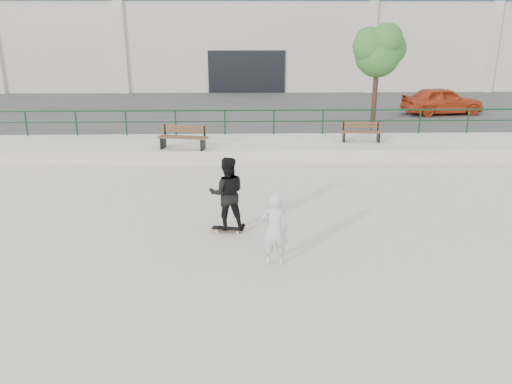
{
  "coord_description": "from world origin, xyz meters",
  "views": [
    {
      "loc": [
        -0.26,
        -9.33,
        4.82
      ],
      "look_at": [
        0.04,
        2.0,
        0.99
      ],
      "focal_mm": 35.0,
      "sensor_mm": 36.0,
      "label": 1
    }
  ],
  "objects_px": {
    "red_car": "(442,101)",
    "skateboard": "(228,229)",
    "bench_left": "(183,137)",
    "tree": "(379,49)",
    "seated_skater": "(274,229)",
    "standing_skater": "(227,193)",
    "bench_right": "(361,132)"
  },
  "relations": [
    {
      "from": "standing_skater",
      "to": "seated_skater",
      "type": "xyz_separation_m",
      "value": [
        1.02,
        -1.75,
        -0.2
      ]
    },
    {
      "from": "skateboard",
      "to": "bench_right",
      "type": "bearing_deg",
      "value": 68.11
    },
    {
      "from": "seated_skater",
      "to": "tree",
      "type": "bearing_deg",
      "value": -113.01
    },
    {
      "from": "skateboard",
      "to": "seated_skater",
      "type": "xyz_separation_m",
      "value": [
        1.02,
        -1.75,
        0.71
      ]
    },
    {
      "from": "bench_right",
      "to": "standing_skater",
      "type": "distance_m",
      "value": 9.03
    },
    {
      "from": "standing_skater",
      "to": "seated_skater",
      "type": "height_order",
      "value": "standing_skater"
    },
    {
      "from": "tree",
      "to": "skateboard",
      "type": "relative_size",
      "value": 5.45
    },
    {
      "from": "bench_right",
      "to": "seated_skater",
      "type": "bearing_deg",
      "value": -109.08
    },
    {
      "from": "bench_left",
      "to": "skateboard",
      "type": "distance_m",
      "value": 6.84
    },
    {
      "from": "bench_left",
      "to": "skateboard",
      "type": "relative_size",
      "value": 2.34
    },
    {
      "from": "tree",
      "to": "red_car",
      "type": "xyz_separation_m",
      "value": [
        4.1,
        2.63,
        -2.61
      ]
    },
    {
      "from": "tree",
      "to": "seated_skater",
      "type": "xyz_separation_m",
      "value": [
        -5.25,
        -12.69,
        -3.0
      ]
    },
    {
      "from": "tree",
      "to": "skateboard",
      "type": "xyz_separation_m",
      "value": [
        -6.27,
        -10.93,
        -3.71
      ]
    },
    {
      "from": "bench_left",
      "to": "standing_skater",
      "type": "bearing_deg",
      "value": -62.78
    },
    {
      "from": "red_car",
      "to": "seated_skater",
      "type": "xyz_separation_m",
      "value": [
        -9.35,
        -15.32,
        -0.39
      ]
    },
    {
      "from": "red_car",
      "to": "seated_skater",
      "type": "bearing_deg",
      "value": 140.94
    },
    {
      "from": "bench_left",
      "to": "bench_right",
      "type": "height_order",
      "value": "bench_left"
    },
    {
      "from": "tree",
      "to": "skateboard",
      "type": "distance_m",
      "value": 13.14
    },
    {
      "from": "seated_skater",
      "to": "red_car",
      "type": "bearing_deg",
      "value": -121.93
    },
    {
      "from": "tree",
      "to": "bench_left",
      "type": "bearing_deg",
      "value": -151.43
    },
    {
      "from": "red_car",
      "to": "skateboard",
      "type": "height_order",
      "value": "red_car"
    },
    {
      "from": "tree",
      "to": "red_car",
      "type": "bearing_deg",
      "value": 32.71
    },
    {
      "from": "seated_skater",
      "to": "bench_left",
      "type": "bearing_deg",
      "value": -71.85
    },
    {
      "from": "skateboard",
      "to": "standing_skater",
      "type": "distance_m",
      "value": 0.91
    },
    {
      "from": "red_car",
      "to": "bench_left",
      "type": "bearing_deg",
      "value": 112.33
    },
    {
      "from": "standing_skater",
      "to": "skateboard",
      "type": "bearing_deg",
      "value": -107.32
    },
    {
      "from": "skateboard",
      "to": "red_car",
      "type": "bearing_deg",
      "value": 63.86
    },
    {
      "from": "tree",
      "to": "red_car",
      "type": "height_order",
      "value": "tree"
    },
    {
      "from": "standing_skater",
      "to": "red_car",
      "type": "bearing_deg",
      "value": -130.68
    },
    {
      "from": "tree",
      "to": "bench_right",
      "type": "bearing_deg",
      "value": -111.62
    },
    {
      "from": "skateboard",
      "to": "seated_skater",
      "type": "relative_size",
      "value": 0.51
    },
    {
      "from": "standing_skater",
      "to": "tree",
      "type": "bearing_deg",
      "value": -123.13
    }
  ]
}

